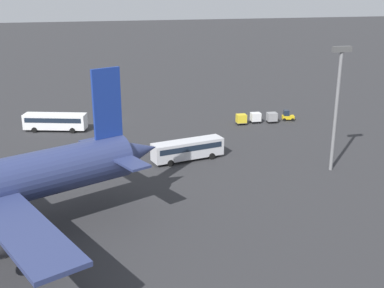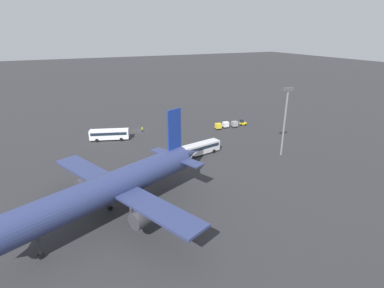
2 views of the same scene
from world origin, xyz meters
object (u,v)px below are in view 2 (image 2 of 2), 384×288
baggage_tug (242,122)px  shuttle_bus_near (109,134)px  worker_person (142,129)px  cargo_cart_white (226,124)px  cargo_cart_grey (235,124)px  cargo_cart_yellow (218,126)px  airplane (111,188)px  shuttle_bus_far (201,148)px

baggage_tug → shuttle_bus_near: bearing=10.6°
baggage_tug → worker_person: bearing=3.6°
worker_person → cargo_cart_white: size_ratio=0.83×
worker_person → cargo_cart_grey: (-30.51, 8.53, 0.32)m
shuttle_bus_near → worker_person: shuttle_bus_near is taller
cargo_cart_white → cargo_cart_yellow: bearing=7.5°
airplane → shuttle_bus_near: (-7.20, -42.50, -4.56)m
baggage_tug → cargo_cart_yellow: size_ratio=1.27×
shuttle_bus_far → cargo_cart_yellow: bearing=-143.2°
shuttle_bus_near → baggage_tug: 45.76m
airplane → shuttle_bus_near: 43.34m
airplane → shuttle_bus_near: size_ratio=3.55×
shuttle_bus_far → cargo_cart_yellow: 22.89m
cargo_cart_yellow → cargo_cart_white: bearing=-172.5°
worker_person → cargo_cart_white: cargo_cart_white is taller
cargo_cart_white → shuttle_bus_far: bearing=43.5°
worker_person → cargo_cart_grey: cargo_cart_grey is taller
worker_person → cargo_cart_grey: 31.68m
worker_person → shuttle_bus_near: bearing=16.0°
shuttle_bus_far → cargo_cart_white: shuttle_bus_far is taller
airplane → cargo_cart_yellow: size_ratio=20.09×
shuttle_bus_near → cargo_cart_grey: bearing=-169.3°
shuttle_bus_near → cargo_cart_white: size_ratio=5.66×
airplane → shuttle_bus_far: bearing=-166.3°
shuttle_bus_near → cargo_cart_white: 38.80m
shuttle_bus_far → cargo_cart_grey: 27.35m
shuttle_bus_far → cargo_cart_white: size_ratio=5.60×
shuttle_bus_far → baggage_tug: 30.99m
shuttle_bus_far → worker_person: (8.88, -25.27, -1.03)m
airplane → worker_person: bearing=-135.1°
airplane → baggage_tug: (-52.74, -38.09, -5.56)m
cargo_cart_white → airplane: bearing=39.7°
cargo_cart_grey → shuttle_bus_far: bearing=37.7°
baggage_tug → cargo_cart_yellow: (10.20, 0.60, 0.25)m
shuttle_bus_near → cargo_cart_grey: size_ratio=5.66×
airplane → cargo_cart_grey: 61.66m
worker_person → cargo_cart_yellow: 25.50m
airplane → cargo_cart_yellow: airplane is taller
airplane → baggage_tug: 65.30m
baggage_tug → worker_person: 35.17m
baggage_tug → cargo_cart_yellow: 10.22m
shuttle_bus_far → cargo_cart_white: (-18.44, -17.47, -0.71)m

